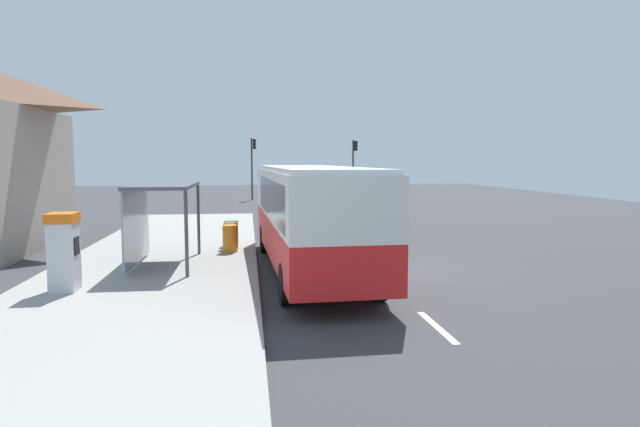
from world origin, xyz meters
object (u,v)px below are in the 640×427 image
object	(u,v)px
ticket_machine	(64,251)
white_van	(330,190)
recycling_bin_orange	(230,238)
sedan_near	(308,187)
bus_shelter	(154,203)
bus	(309,212)
recycling_bin_red	(231,236)
recycling_bin_green	(231,233)
traffic_light_far_side	(253,159)
traffic_light_near_side	(354,160)

from	to	relation	value
ticket_machine	white_van	bearing A→B (deg)	67.10
recycling_bin_orange	sedan_near	bearing A→B (deg)	79.25
recycling_bin_orange	bus_shelter	xyz separation A→B (m)	(-2.21, -2.20, 1.44)
bus	ticket_machine	distance (m)	6.82
recycling_bin_red	recycling_bin_orange	bearing A→B (deg)	-90.00
bus	ticket_machine	xyz separation A→B (m)	(-6.35, -2.41, -0.67)
recycling_bin_orange	recycling_bin_green	size ratio (longest dim) A/B	1.00
white_van	traffic_light_far_side	xyz separation A→B (m)	(-5.30, 9.02, 2.14)
recycling_bin_red	bus_shelter	xyz separation A→B (m)	(-2.21, -2.90, 1.44)
recycling_bin_orange	bus_shelter	distance (m)	3.44
ticket_machine	bus	bearing A→B (deg)	20.75
white_van	recycling_bin_green	size ratio (longest dim) A/B	5.52
sedan_near	recycling_bin_orange	world-z (taller)	sedan_near
bus	traffic_light_far_side	distance (m)	30.98
ticket_machine	recycling_bin_red	world-z (taller)	ticket_machine
white_van	bus_shelter	size ratio (longest dim) A/B	1.31
white_van	sedan_near	size ratio (longest dim) A/B	1.18
sedan_near	traffic_light_near_side	xyz separation A→B (m)	(3.20, -7.13, 2.60)
recycling_bin_red	traffic_light_near_side	world-z (taller)	traffic_light_near_side
recycling_bin_orange	traffic_light_near_side	bearing A→B (deg)	70.31
traffic_light_far_side	bus_shelter	bearing A→B (deg)	-96.27
bus	white_van	size ratio (longest dim) A/B	2.12
recycling_bin_orange	traffic_light_far_side	bearing A→B (deg)	87.75
bus	traffic_light_far_side	bearing A→B (deg)	92.58
recycling_bin_green	bus_shelter	bearing A→B (deg)	-121.59
traffic_light_near_side	recycling_bin_green	bearing A→B (deg)	-110.67
traffic_light_far_side	recycling_bin_red	bearing A→B (deg)	-92.31
bus	sedan_near	world-z (taller)	bus
ticket_machine	recycling_bin_green	xyz separation A→B (m)	(3.86, 6.81, -0.52)
white_van	traffic_light_far_side	world-z (taller)	traffic_light_far_side
recycling_bin_orange	traffic_light_far_side	xyz separation A→B (m)	(1.10, 27.91, 2.83)
sedan_near	ticket_machine	size ratio (longest dim) A/B	2.28
ticket_machine	traffic_light_far_side	bearing A→B (deg)	81.53
bus	recycling_bin_orange	size ratio (longest dim) A/B	11.68
ticket_machine	recycling_bin_red	size ratio (longest dim) A/B	2.04
recycling_bin_orange	recycling_bin_green	world-z (taller)	same
bus	bus_shelter	bearing A→B (deg)	170.30
traffic_light_near_side	traffic_light_far_side	xyz separation A→B (m)	(-8.60, 0.80, 0.09)
traffic_light_far_side	bus	bearing A→B (deg)	-87.42
recycling_bin_orange	traffic_light_far_side	world-z (taller)	traffic_light_far_side
sedan_near	traffic_light_far_side	size ratio (longest dim) A/B	0.84
ticket_machine	recycling_bin_orange	xyz separation A→B (m)	(3.86, 5.41, -0.52)
traffic_light_near_side	ticket_machine	bearing A→B (deg)	-112.64
bus	ticket_machine	bearing A→B (deg)	-159.25
ticket_machine	recycling_bin_red	distance (m)	7.24
sedan_near	traffic_light_far_side	distance (m)	8.75
sedan_near	recycling_bin_red	xyz separation A→B (m)	(-6.50, -33.54, -0.14)
bus_shelter	white_van	bearing A→B (deg)	67.78
bus	recycling_bin_green	size ratio (longest dim) A/B	11.68
recycling_bin_green	bus_shelter	xyz separation A→B (m)	(-2.21, -3.60, 1.44)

